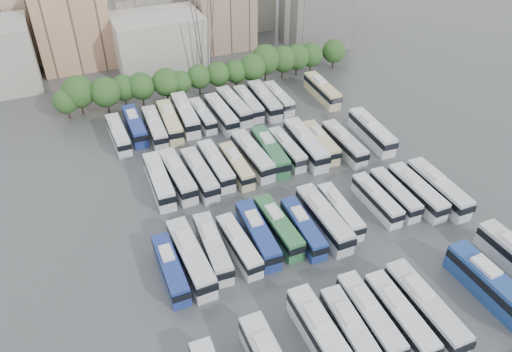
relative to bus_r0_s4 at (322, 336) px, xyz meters
name	(u,v)px	position (x,y,z in m)	size (l,w,h in m)	color
ground	(295,208)	(8.18, 23.39, -2.00)	(220.00, 220.00, 0.00)	#424447
tree_line	(209,73)	(8.43, 65.56, 2.41)	(65.25, 7.82, 8.31)	black
city_buildings	(141,18)	(0.71, 95.25, 5.87)	(102.00, 35.00, 20.00)	#9E998E
bus_r0_s4	(322,336)	(0.00, 0.00, 0.00)	(2.87, 12.99, 4.07)	silver
bus_r0_s5	(352,333)	(3.36, -0.84, -0.15)	(3.22, 12.09, 3.76)	silver
bus_r0_s6	(370,316)	(6.49, 0.37, -0.16)	(3.00, 12.04, 3.75)	silver
bus_r0_s7	(400,316)	(9.80, -0.92, -0.14)	(2.86, 12.11, 3.78)	silver
bus_r0_s8	(425,307)	(13.20, -1.12, 0.03)	(2.88, 13.16, 4.13)	silver
bus_r0_s11	(492,286)	(22.90, -1.76, 0.11)	(3.51, 13.79, 4.29)	navy
bus_r1_s0	(170,269)	(-13.06, 16.82, -0.28)	(2.48, 11.19, 3.51)	navy
bus_r1_s1	(191,257)	(-10.10, 17.48, 0.02)	(3.30, 13.20, 4.11)	silver
bus_r1_s2	(213,247)	(-6.80, 18.28, -0.17)	(3.14, 11.95, 3.72)	silver
bus_r1_s3	(239,245)	(-3.31, 17.44, -0.30)	(2.97, 11.13, 3.46)	silver
bus_r1_s4	(258,234)	(-0.18, 18.34, -0.13)	(3.13, 12.21, 3.80)	navy
bus_r1_s5	(278,226)	(3.16, 18.70, -0.18)	(2.91, 11.89, 3.71)	#2F6F3E
bus_r1_s6	(303,228)	(6.32, 17.14, -0.27)	(2.84, 11.28, 3.52)	navy
bus_r1_s7	(324,218)	(9.88, 17.58, 0.00)	(2.87, 12.96, 4.06)	silver
bus_r1_s8	(340,211)	(13.10, 18.39, -0.31)	(2.81, 11.02, 3.43)	silver
bus_r1_s10	(377,199)	(19.67, 18.59, -0.32)	(2.40, 10.91, 3.42)	silver
bus_r1_s11	(395,194)	(22.97, 18.66, -0.30)	(2.56, 11.08, 3.47)	silver
bus_r1_s12	(417,191)	(26.35, 17.65, -0.13)	(2.72, 12.18, 3.82)	silver
bus_r1_s13	(438,188)	(29.80, 16.91, 0.00)	(2.94, 13.01, 4.08)	silver
bus_r2_s1	(159,180)	(-9.89, 35.83, -0.07)	(3.03, 12.57, 3.93)	silver
bus_r2_s2	(178,175)	(-6.80, 35.93, -0.07)	(3.32, 12.62, 3.92)	silver
bus_r2_s3	(200,174)	(-3.39, 34.99, -0.10)	(3.08, 12.40, 3.87)	silver
bus_r2_s4	(216,165)	(-0.12, 36.39, -0.14)	(2.80, 12.09, 3.78)	silver
bus_r2_s5	(236,165)	(3.10, 35.23, -0.29)	(2.46, 11.08, 3.47)	beige
bus_r2_s6	(252,155)	(6.54, 36.68, -0.04)	(3.35, 12.85, 4.00)	silver
bus_r2_s7	(270,151)	(9.80, 36.62, -0.04)	(3.44, 12.87, 4.00)	#2D6941
bus_r2_s8	(287,149)	(13.02, 36.49, -0.27)	(2.64, 11.23, 3.51)	silver
bus_r2_s9	(305,144)	(16.48, 36.16, 0.08)	(3.45, 13.60, 4.24)	silver
bus_r2_s10	(321,142)	(19.54, 36.14, -0.26)	(3.01, 11.37, 3.54)	beige
bus_r2_s11	(344,143)	(23.10, 34.06, -0.13)	(2.67, 12.13, 3.80)	silver
bus_r2_s13	(372,131)	(29.71, 35.42, 0.00)	(3.47, 13.07, 4.06)	white
bus_r3_s0	(118,134)	(-13.34, 52.62, -0.23)	(2.77, 11.53, 3.60)	silver
bus_r3_s1	(135,125)	(-9.94, 54.55, -0.17)	(2.60, 11.88, 3.73)	navy
bus_r3_s2	(155,127)	(-6.63, 52.34, -0.13)	(3.02, 12.20, 3.80)	silver
bus_r3_s3	(170,122)	(-3.57, 53.18, -0.06)	(3.39, 12.69, 3.94)	beige
bus_r3_s4	(185,114)	(-0.08, 54.64, 0.03)	(3.55, 13.32, 4.14)	silver
bus_r3_s5	(203,115)	(3.01, 53.50, -0.34)	(2.54, 10.82, 3.38)	silver
bus_r3_s6	(221,113)	(6.46, 52.43, -0.09)	(3.02, 12.43, 3.88)	silver
bus_r3_s7	(234,106)	(9.84, 54.30, -0.08)	(3.33, 12.57, 3.91)	silver
bus_r3_s8	(248,103)	(12.98, 54.46, -0.23)	(2.65, 11.51, 3.60)	silver
bus_r3_s9	(265,100)	(16.39, 54.10, -0.02)	(3.20, 12.91, 4.03)	silver
bus_r3_s10	(279,98)	(19.65, 54.35, -0.30)	(2.42, 11.05, 3.47)	silver
bus_r3_s13	(322,90)	(29.43, 53.67, -0.06)	(3.18, 12.65, 3.94)	beige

